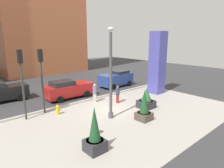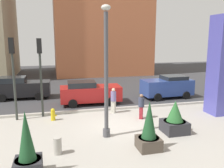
# 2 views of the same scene
# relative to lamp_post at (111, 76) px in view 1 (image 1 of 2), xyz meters

# --- Properties ---
(ground_plane) EXTENTS (60.00, 60.00, 0.00)m
(ground_plane) POSITION_rel_lamp_post_xyz_m (1.01, 5.24, -3.11)
(ground_plane) COLOR #38383A
(plaza_pavement) EXTENTS (18.00, 10.00, 0.02)m
(plaza_pavement) POSITION_rel_lamp_post_xyz_m (1.01, -0.76, -3.11)
(plaza_pavement) COLOR #ADA89E
(plaza_pavement) RESTS_ON ground_plane
(curb_strip) EXTENTS (18.00, 0.24, 0.16)m
(curb_strip) POSITION_rel_lamp_post_xyz_m (1.01, 4.36, -3.03)
(curb_strip) COLOR #B7B2A8
(curb_strip) RESTS_ON ground_plane
(lamp_post) EXTENTS (0.44, 0.44, 6.38)m
(lamp_post) POSITION_rel_lamp_post_xyz_m (0.00, 0.00, 0.00)
(lamp_post) COLOR #4C4C51
(lamp_post) RESTS_ON ground_plane
(art_pillar_blue) EXTENTS (1.31, 1.31, 6.31)m
(art_pillar_blue) POSITION_rel_lamp_post_xyz_m (7.97, 1.90, 0.05)
(art_pillar_blue) COLOR #4C4CAD
(art_pillar_blue) RESTS_ON ground_plane
(potted_plant_near_left) EXTENTS (1.20, 1.20, 1.72)m
(potted_plant_near_left) POSITION_rel_lamp_post_xyz_m (3.56, -0.36, -2.39)
(potted_plant_near_left) COLOR #2D2D33
(potted_plant_near_left) RESTS_ON ground_plane
(potted_plant_mid_plaza) EXTENTS (0.97, 0.97, 2.21)m
(potted_plant_mid_plaza) POSITION_rel_lamp_post_xyz_m (1.49, -1.84, -2.20)
(potted_plant_mid_plaza) COLOR #4C4238
(potted_plant_mid_plaza) RESTS_ON ground_plane
(potted_plant_by_pillar) EXTENTS (0.96, 0.96, 2.42)m
(potted_plant_by_pillar) POSITION_rel_lamp_post_xyz_m (-3.47, -2.75, -2.14)
(potted_plant_by_pillar) COLOR #2D2D33
(potted_plant_by_pillar) RESTS_ON ground_plane
(fire_hydrant) EXTENTS (0.36, 0.26, 0.75)m
(fire_hydrant) POSITION_rel_lamp_post_xyz_m (-2.58, 3.15, -2.74)
(fire_hydrant) COLOR gold
(fire_hydrant) RESTS_ON ground_plane
(concrete_bollard) EXTENTS (0.36, 0.36, 0.75)m
(concrete_bollard) POSITION_rel_lamp_post_xyz_m (-2.43, -1.31, -2.73)
(concrete_bollard) COLOR #B2ADA3
(concrete_bollard) RESTS_ON ground_plane
(traffic_light_corner) EXTENTS (0.28, 0.42, 4.92)m
(traffic_light_corner) POSITION_rel_lamp_post_xyz_m (-4.71, 3.78, 0.20)
(traffic_light_corner) COLOR #333833
(traffic_light_corner) RESTS_ON ground_plane
(traffic_light_far_side) EXTENTS (0.28, 0.42, 4.88)m
(traffic_light_far_side) POSITION_rel_lamp_post_xyz_m (-3.20, 4.13, 0.17)
(traffic_light_far_side) COLOR #333833
(traffic_light_far_side) RESTS_ON ground_plane
(car_curb_east) EXTENTS (4.19, 2.19, 1.84)m
(car_curb_east) POSITION_rel_lamp_post_xyz_m (6.78, 6.78, -2.16)
(car_curb_east) COLOR #2D4793
(car_curb_east) RESTS_ON ground_plane
(car_far_lane) EXTENTS (4.57, 2.17, 1.74)m
(car_far_lane) POSITION_rel_lamp_post_xyz_m (0.15, 6.38, -2.23)
(car_far_lane) COLOR red
(car_far_lane) RESTS_ON ground_plane
(pedestrian_by_curb) EXTENTS (0.51, 0.51, 1.68)m
(pedestrian_by_curb) POSITION_rel_lamp_post_xyz_m (1.32, 3.71, -2.17)
(pedestrian_by_curb) COLOR #B2AD9E
(pedestrian_by_curb) RESTS_ON ground_plane
(pedestrian_crossing) EXTENTS (0.49, 0.49, 1.56)m
(pedestrian_crossing) POSITION_rel_lamp_post_xyz_m (2.67, 2.14, -2.25)
(pedestrian_crossing) COLOR maroon
(pedestrian_crossing) RESTS_ON ground_plane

